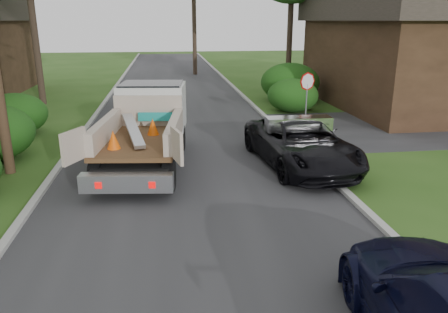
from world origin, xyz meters
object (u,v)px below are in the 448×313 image
stop_sign (307,89)px  flatbed_truck (148,120)px  house_right (419,47)px  black_pickup (301,143)px

stop_sign → flatbed_truck: (-6.46, -2.99, -0.47)m
stop_sign → house_right: (7.80, 5.00, 1.38)m
flatbed_truck → black_pickup: flatbed_truck is taller
house_right → flatbed_truck: house_right is taller
stop_sign → flatbed_truck: size_ratio=0.38×
black_pickup → flatbed_truck: bearing=157.2°
house_right → black_pickup: size_ratio=2.41×
stop_sign → flatbed_truck: 7.13m
stop_sign → flatbed_truck: bearing=-155.2°
stop_sign → house_right: 9.37m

